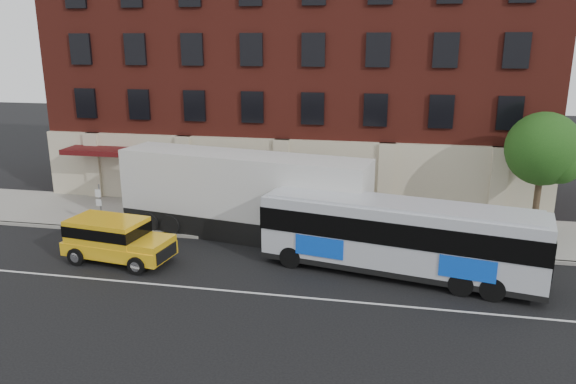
% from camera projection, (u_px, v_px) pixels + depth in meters
% --- Properties ---
extents(ground, '(120.00, 120.00, 0.00)m').
position_uv_depth(ground, '(221.00, 296.00, 21.29)').
color(ground, black).
rests_on(ground, ground).
extents(sidewalk, '(60.00, 6.00, 0.15)m').
position_uv_depth(sidewalk, '(272.00, 222.00, 29.78)').
color(sidewalk, gray).
rests_on(sidewalk, ground).
extents(kerb, '(60.00, 0.25, 0.15)m').
position_uv_depth(kerb, '(258.00, 241.00, 26.94)').
color(kerb, gray).
rests_on(kerb, ground).
extents(lane_line, '(60.00, 0.12, 0.01)m').
position_uv_depth(lane_line, '(224.00, 290.00, 21.76)').
color(lane_line, silver).
rests_on(lane_line, ground).
extents(building, '(30.00, 12.10, 15.00)m').
position_uv_depth(building, '(298.00, 73.00, 35.25)').
color(building, maroon).
rests_on(building, sidewalk).
extents(sign_pole, '(0.30, 0.20, 2.50)m').
position_uv_depth(sign_pole, '(100.00, 204.00, 28.30)').
color(sign_pole, slate).
rests_on(sign_pole, ground).
extents(street_tree, '(3.60, 3.60, 6.20)m').
position_uv_depth(street_tree, '(544.00, 152.00, 26.54)').
color(street_tree, '#38281C').
rests_on(street_tree, sidewalk).
extents(city_bus, '(11.96, 4.76, 3.21)m').
position_uv_depth(city_bus, '(399.00, 235.00, 22.84)').
color(city_bus, '#B4B8BF').
rests_on(city_bus, ground).
extents(yellow_suv, '(5.24, 2.75, 1.96)m').
position_uv_depth(yellow_suv, '(114.00, 237.00, 24.42)').
color(yellow_suv, yellow).
rests_on(yellow_suv, ground).
extents(shipping_container, '(13.01, 4.77, 4.25)m').
position_uv_depth(shipping_container, '(243.00, 196.00, 27.34)').
color(shipping_container, black).
rests_on(shipping_container, ground).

